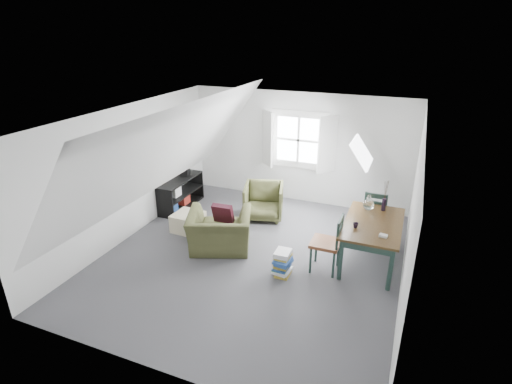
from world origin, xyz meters
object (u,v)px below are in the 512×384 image
at_px(dining_table, 373,228).
at_px(media_shelf, 180,195).
at_px(dining_chair_far, 375,213).
at_px(armchair_far, 263,217).
at_px(magazine_stack, 283,263).
at_px(armchair_near, 220,248).
at_px(ottoman, 188,222).
at_px(dining_chair_near, 328,242).

height_order(dining_table, media_shelf, dining_table).
bearing_deg(dining_chair_far, armchair_far, 7.99).
height_order(armchair_far, magazine_stack, magazine_stack).
relative_size(armchair_near, dining_chair_far, 1.13).
xyz_separation_m(ottoman, dining_chair_far, (3.45, 1.10, 0.33)).
height_order(dining_table, magazine_stack, dining_table).
relative_size(armchair_far, dining_table, 0.53).
distance_m(dining_chair_far, magazine_stack, 2.24).
xyz_separation_m(armchair_far, ottoman, (-1.18, -1.11, 0.18)).
relative_size(ottoman, dining_table, 0.35).
xyz_separation_m(dining_table, magazine_stack, (-1.27, -0.91, -0.46)).
xyz_separation_m(dining_chair_far, media_shelf, (-4.19, -0.23, -0.21)).
bearing_deg(armchair_near, ottoman, -44.72).
relative_size(armchair_far, dining_chair_far, 0.84).
relative_size(dining_chair_near, magazine_stack, 2.35).
height_order(ottoman, magazine_stack, magazine_stack).
distance_m(armchair_far, ottoman, 1.63).
bearing_deg(magazine_stack, dining_chair_near, 32.68).
relative_size(ottoman, media_shelf, 0.41).
height_order(ottoman, media_shelf, media_shelf).
bearing_deg(dining_chair_near, media_shelf, -90.71).
bearing_deg(ottoman, armchair_near, -23.85).
bearing_deg(magazine_stack, media_shelf, 151.23).
bearing_deg(armchair_far, magazine_stack, -76.70).
height_order(dining_chair_near, magazine_stack, dining_chair_near).
xyz_separation_m(armchair_far, magazine_stack, (1.06, -1.88, 0.21)).
height_order(armchair_far, dining_chair_near, dining_chair_near).
xyz_separation_m(ottoman, dining_chair_near, (2.88, -0.36, 0.34)).
distance_m(armchair_far, dining_table, 2.61).
xyz_separation_m(armchair_near, media_shelf, (-1.65, 1.27, 0.30)).
distance_m(armchair_far, magazine_stack, 2.16).
relative_size(media_shelf, magazine_stack, 3.08).
distance_m(armchair_near, media_shelf, 2.11).
xyz_separation_m(ottoman, media_shelf, (-0.74, 0.87, 0.12)).
bearing_deg(dining_table, armchair_far, 159.41).
height_order(armchair_far, ottoman, armchair_far).
relative_size(armchair_far, dining_chair_near, 0.82).
distance_m(dining_table, dining_chair_far, 0.97).
height_order(ottoman, dining_chair_near, dining_chair_near).
xyz_separation_m(dining_table, media_shelf, (-4.25, 0.72, -0.37)).
distance_m(armchair_near, dining_table, 2.74).
relative_size(dining_chair_far, magazine_stack, 2.30).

